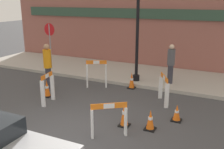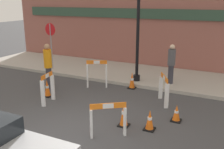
# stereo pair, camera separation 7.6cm
# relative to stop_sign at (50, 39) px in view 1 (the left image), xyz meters

# --- Properties ---
(ground_plane) EXTENTS (60.00, 60.00, 0.00)m
(ground_plane) POSITION_rel_stop_sign_xyz_m (4.57, -5.07, -1.65)
(ground_plane) COLOR #424244
(sidewalk_slab) EXTENTS (18.00, 3.37, 0.14)m
(sidewalk_slab) POSITION_rel_stop_sign_xyz_m (4.57, 1.12, -1.58)
(sidewalk_slab) COLOR #ADA89E
(sidewalk_slab) RESTS_ON ground_plane
(storefront_facade) EXTENTS (18.00, 0.22, 5.50)m
(storefront_facade) POSITION_rel_stop_sign_xyz_m (4.57, 2.87, 1.10)
(storefront_facade) COLOR #93564C
(storefront_facade) RESTS_ON ground_plane
(stop_sign) EXTENTS (0.60, 0.06, 2.26)m
(stop_sign) POSITION_rel_stop_sign_xyz_m (0.00, 0.00, 0.00)
(stop_sign) COLOR gray
(stop_sign) RESTS_ON sidewalk_slab
(barricade_0) EXTENTS (0.26, 0.75, 1.08)m
(barricade_0) POSITION_rel_stop_sign_xyz_m (2.55, -3.46, -1.09)
(barricade_0) COLOR white
(barricade_0) RESTS_ON ground_plane
(barricade_1) EXTENTS (0.85, 0.66, 0.95)m
(barricade_1) POSITION_rel_stop_sign_xyz_m (5.49, -4.62, -1.12)
(barricade_1) COLOR white
(barricade_1) RESTS_ON ground_plane
(barricade_2) EXTENTS (0.56, 0.88, 1.01)m
(barricade_2) POSITION_rel_stop_sign_xyz_m (6.18, -1.70, -1.10)
(barricade_2) COLOR white
(barricade_2) RESTS_ON ground_plane
(barricade_3) EXTENTS (0.80, 0.50, 1.14)m
(barricade_3) POSITION_rel_stop_sign_xyz_m (3.25, -1.22, -1.04)
(barricade_3) COLOR white
(barricade_3) RESTS_ON ground_plane
(traffic_cone_0) EXTENTS (0.30, 0.30, 0.68)m
(traffic_cone_0) POSITION_rel_stop_sign_xyz_m (4.60, -0.72, -1.32)
(traffic_cone_0) COLOR black
(traffic_cone_0) RESTS_ON ground_plane
(traffic_cone_1) EXTENTS (0.30, 0.30, 0.59)m
(traffic_cone_1) POSITION_rel_stop_sign_xyz_m (6.36, -3.78, -1.37)
(traffic_cone_1) COLOR black
(traffic_cone_1) RESTS_ON ground_plane
(traffic_cone_2) EXTENTS (0.30, 0.30, 0.65)m
(traffic_cone_2) POSITION_rel_stop_sign_xyz_m (2.10, -2.96, -1.34)
(traffic_cone_2) COLOR black
(traffic_cone_2) RESTS_ON ground_plane
(traffic_cone_3) EXTENTS (0.30, 0.30, 0.52)m
(traffic_cone_3) POSITION_rel_stop_sign_xyz_m (6.91, -2.91, -1.40)
(traffic_cone_3) COLOR black
(traffic_cone_3) RESTS_ON ground_plane
(traffic_cone_4) EXTENTS (0.30, 0.30, 0.73)m
(traffic_cone_4) POSITION_rel_stop_sign_xyz_m (5.62, -3.89, -1.30)
(traffic_cone_4) COLOR black
(traffic_cone_4) RESTS_ON ground_plane
(person_worker) EXTENTS (0.38, 0.38, 1.83)m
(person_worker) POSITION_rel_stop_sign_xyz_m (1.56, -2.18, -0.65)
(person_worker) COLOR #33333D
(person_worker) RESTS_ON ground_plane
(person_pedestrian) EXTENTS (0.42, 0.42, 1.64)m
(person_pedestrian) POSITION_rel_stop_sign_xyz_m (5.94, 0.21, -0.63)
(person_pedestrian) COLOR #33333D
(person_pedestrian) RESTS_ON sidewalk_slab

